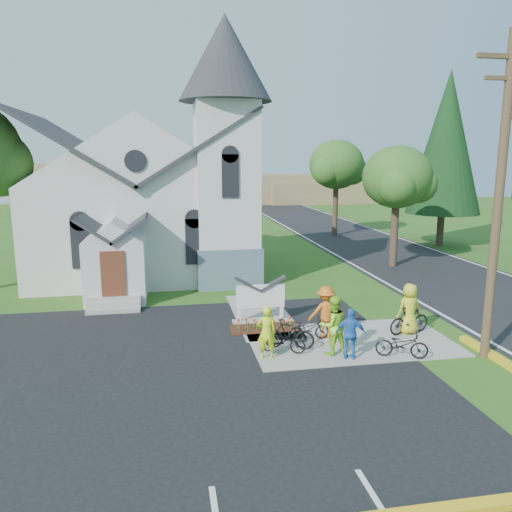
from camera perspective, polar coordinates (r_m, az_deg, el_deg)
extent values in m
plane|color=#2E5819|center=(17.10, 6.56, -10.64)|extent=(120.00, 120.00, 0.00)
cube|color=black|center=(14.80, -18.82, -14.74)|extent=(20.00, 16.00, 0.02)
cube|color=black|center=(34.15, 15.46, 0.06)|extent=(8.00, 90.00, 0.02)
cube|color=gray|center=(17.99, 10.74, -9.55)|extent=(7.00, 4.00, 0.05)
cube|color=silver|center=(28.47, -12.78, 3.13)|extent=(11.00, 9.00, 5.00)
cube|color=slate|center=(25.62, -3.29, -0.89)|extent=(3.20, 3.20, 2.00)
cube|color=silver|center=(25.13, -3.38, 6.94)|extent=(3.00, 3.00, 9.00)
cone|color=#28282D|center=(25.50, -3.56, 21.67)|extent=(4.50, 4.50, 4.00)
cube|color=silver|center=(23.13, -15.71, -1.58)|extent=(2.60, 2.40, 2.80)
cube|color=#5C2D1A|center=(21.92, -16.02, -2.02)|extent=(1.00, 0.10, 2.00)
cube|color=gray|center=(19.73, 0.50, -7.40)|extent=(2.20, 0.40, 0.10)
cube|color=white|center=(19.45, -1.97, -6.14)|extent=(0.12, 0.12, 1.00)
cube|color=white|center=(19.75, 2.94, -5.88)|extent=(0.12, 0.12, 1.00)
cube|color=white|center=(19.44, 0.51, -4.61)|extent=(1.90, 0.14, 0.90)
cube|color=#381C0F|center=(18.90, 1.02, -8.30)|extent=(2.60, 1.10, 0.07)
cylinder|color=#4B3A25|center=(16.99, 25.96, 5.56)|extent=(0.28, 0.28, 10.00)
cube|color=#4B3A25|center=(17.19, 27.21, 19.61)|extent=(2.20, 0.14, 0.14)
cube|color=#4B3A25|center=(17.09, 27.02, 17.64)|extent=(1.60, 0.12, 0.12)
cylinder|color=#34241C|center=(30.52, 15.53, 2.62)|extent=(0.44, 0.44, 4.05)
ellipsoid|color=#29581E|center=(30.23, 15.84, 8.67)|extent=(4.00, 4.00, 3.60)
cylinder|color=#34241C|center=(41.70, 9.04, 5.37)|extent=(0.44, 0.44, 4.50)
ellipsoid|color=#29581E|center=(41.51, 9.19, 10.28)|extent=(4.40, 4.40, 3.96)
cylinder|color=#34241C|center=(38.92, 20.31, 2.86)|extent=(0.50, 0.50, 2.40)
cone|color=black|center=(38.60, 20.94, 12.00)|extent=(5.20, 5.20, 10.00)
cube|color=olive|center=(72.11, -1.68, 7.66)|extent=(60.00, 8.00, 4.00)
cube|color=olive|center=(73.46, -14.49, 8.01)|extent=(30.00, 6.00, 5.60)
cube|color=olive|center=(74.31, 10.95, 7.18)|extent=(25.00, 6.00, 3.00)
imported|color=#CCEC1B|center=(15.96, 1.20, -8.71)|extent=(0.63, 0.42, 1.71)
imported|color=black|center=(16.55, 3.06, -9.67)|extent=(1.60, 1.06, 0.79)
imported|color=#9EE92B|center=(16.44, 8.79, -7.82)|extent=(1.05, 0.88, 1.93)
imported|color=black|center=(16.84, 3.79, -8.90)|extent=(1.76, 1.04, 1.02)
imported|color=blue|center=(16.18, 10.78, -8.73)|extent=(1.05, 0.73, 1.65)
imported|color=black|center=(17.72, 6.03, -8.28)|extent=(1.55, 0.64, 0.80)
imported|color=orange|center=(17.89, 7.95, -6.36)|extent=(1.25, 0.77, 1.86)
imported|color=black|center=(19.02, 17.13, -7.00)|extent=(1.78, 0.86, 1.03)
imported|color=gold|center=(18.92, 17.11, -5.77)|extent=(1.01, 0.76, 1.86)
imported|color=black|center=(16.79, 16.32, -9.68)|extent=(1.73, 1.16, 0.86)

